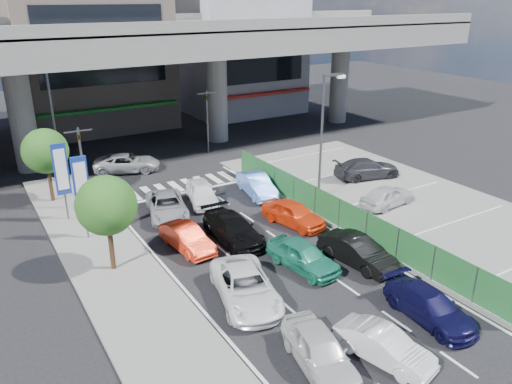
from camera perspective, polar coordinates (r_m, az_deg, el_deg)
ground at (r=24.55m, az=2.87°, el=-8.63°), size 120.00×120.00×0.00m
parking_lot at (r=32.60m, az=17.05°, el=-1.62°), size 12.00×28.00×0.06m
sidewalk_left at (r=25.23m, az=-15.92°, el=-8.47°), size 4.00×30.00×0.12m
fence_run at (r=27.81m, az=10.82°, el=-3.13°), size 0.16×22.00×1.80m
expressway at (r=41.42m, az=-14.93°, el=15.92°), size 64.00×14.00×10.75m
building_center at (r=52.07m, az=-18.55°, el=15.16°), size 14.00×10.90×15.00m
building_east at (r=57.20m, az=-1.88°, el=15.18°), size 12.00×10.90×12.00m
traffic_light_left at (r=31.18m, az=-19.42°, el=4.69°), size 1.60×1.24×5.20m
traffic_light_right at (r=41.34m, az=-5.64°, el=9.73°), size 1.60×1.24×5.20m
street_lamp_right at (r=31.28m, az=7.79°, el=7.36°), size 1.65×0.22×8.00m
street_lamp_left at (r=36.70m, az=-21.94°, el=8.11°), size 1.65×0.22×8.00m
signboard_near at (r=27.52m, az=-19.31°, el=0.60°), size 0.80×0.14×4.70m
signboard_far at (r=30.25m, az=-21.35°, el=2.18°), size 0.80×0.14×4.70m
tree_near at (r=23.79m, az=-16.72°, el=-1.50°), size 2.80×2.80×4.80m
tree_far at (r=33.45m, az=-22.94°, el=4.31°), size 2.80×2.80×4.80m
van_white_back_left at (r=18.55m, az=7.29°, el=-17.53°), size 2.44×4.30×1.38m
hatch_white_back_mid at (r=19.29m, az=14.43°, el=-16.68°), size 2.20×3.91×1.22m
minivan_navy_back at (r=21.88m, az=19.23°, el=-12.20°), size 1.97×4.34×1.23m
sedan_white_mid_left at (r=21.78m, az=-1.19°, el=-10.77°), size 3.47×5.38×1.38m
taxi_teal_mid at (r=24.25m, az=5.40°, el=-7.25°), size 2.20×4.24×1.38m
hatch_black_mid_right at (r=25.02m, az=11.48°, el=-6.65°), size 1.91×4.32×1.38m
taxi_orange_left at (r=26.16m, az=-7.91°, el=-5.25°), size 1.75×3.95×1.26m
sedan_black_mid at (r=26.79m, az=-2.64°, el=-4.23°), size 2.01×4.79×1.38m
taxi_orange_right at (r=28.68m, az=4.31°, el=-2.47°), size 2.52×4.32×1.38m
wagon_silver_front_left at (r=30.16m, az=-10.13°, el=-1.59°), size 3.23×5.07×1.30m
sedan_white_front_mid at (r=31.76m, az=-6.22°, el=-0.09°), size 2.59×4.33×1.38m
kei_truck_front_right at (r=32.88m, az=0.08°, el=0.81°), size 2.12×4.37×1.38m
crossing_wagon_silver at (r=38.56m, az=-14.55°, el=3.24°), size 5.31×3.83×1.34m
parked_sedan_white at (r=32.04m, az=14.78°, el=-0.44°), size 4.07×2.02×1.33m
parked_sedan_dgrey at (r=36.75m, az=12.58°, el=2.66°), size 5.14×3.01×1.40m
traffic_cone at (r=31.38m, az=9.50°, el=-1.14°), size 0.38×0.38×0.65m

